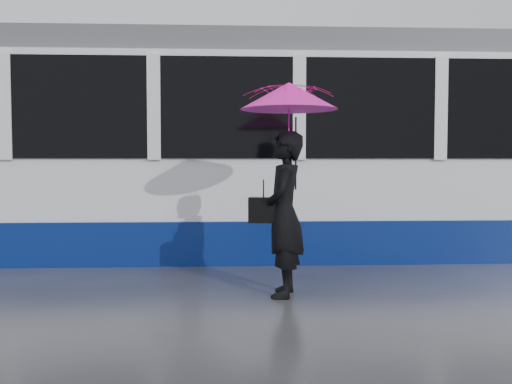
{
  "coord_description": "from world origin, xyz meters",
  "views": [
    {
      "loc": [
        0.13,
        -6.63,
        1.45
      ],
      "look_at": [
        0.47,
        -0.03,
        1.1
      ],
      "focal_mm": 40.0,
      "sensor_mm": 36.0,
      "label": 1
    }
  ],
  "objects": [
    {
      "name": "woman",
      "position": [
        0.74,
        -0.55,
        0.89
      ],
      "size": [
        0.53,
        0.71,
        1.78
      ],
      "primitive_type": "imported",
      "rotation": [
        0.0,
        0.0,
        -1.73
      ],
      "color": "black",
      "rests_on": "ground"
    },
    {
      "name": "handbag",
      "position": [
        0.52,
        -0.53,
        0.93
      ],
      "size": [
        0.34,
        0.19,
        0.46
      ],
      "rotation": [
        0.0,
        0.0,
        -0.16
      ],
      "color": "black",
      "rests_on": "ground"
    },
    {
      "name": "rails",
      "position": [
        0.0,
        2.5,
        0.01
      ],
      "size": [
        34.0,
        1.51,
        0.02
      ],
      "color": "#3F3D38",
      "rests_on": "ground"
    },
    {
      "name": "umbrella",
      "position": [
        0.79,
        -0.55,
        1.95
      ],
      "size": [
        1.2,
        1.2,
        1.2
      ],
      "rotation": [
        0.0,
        0.0,
        -0.16
      ],
      "color": "#DA1275",
      "rests_on": "ground"
    },
    {
      "name": "ground",
      "position": [
        0.0,
        0.0,
        0.0
      ],
      "size": [
        90.0,
        90.0,
        0.0
      ],
      "primitive_type": "plane",
      "color": "#27272C",
      "rests_on": "ground"
    },
    {
      "name": "tram",
      "position": [
        1.63,
        2.5,
        1.64
      ],
      "size": [
        26.0,
        2.56,
        3.35
      ],
      "color": "white",
      "rests_on": "ground"
    }
  ]
}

